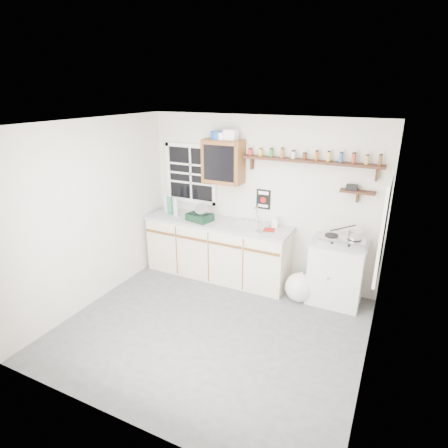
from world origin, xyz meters
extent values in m
cube|color=#4C4C4E|center=(0.00, 0.00, -0.01)|extent=(3.60, 3.20, 0.02)
cube|color=white|center=(0.00, 0.00, 2.51)|extent=(3.60, 3.20, 0.02)
cube|color=silver|center=(-1.81, 0.00, 1.25)|extent=(0.02, 3.20, 2.50)
cube|color=silver|center=(1.81, 0.00, 1.25)|extent=(0.02, 3.20, 2.50)
cube|color=silver|center=(0.00, 1.61, 1.25)|extent=(3.60, 0.02, 2.50)
cube|color=silver|center=(0.00, -1.61, 1.25)|extent=(3.60, 0.02, 2.50)
cube|color=beige|center=(-0.58, 1.30, 0.44)|extent=(2.27, 0.60, 0.88)
cube|color=#A4A7AC|center=(-0.58, 1.30, 0.90)|extent=(2.31, 0.62, 0.04)
cube|color=brown|center=(-1.44, 0.99, 0.70)|extent=(0.53, 0.02, 0.03)
cube|color=brown|center=(-0.87, 0.99, 0.70)|extent=(0.53, 0.02, 0.03)
cube|color=brown|center=(-0.30, 0.99, 0.70)|extent=(0.53, 0.02, 0.03)
cube|color=brown|center=(0.27, 0.99, 0.70)|extent=(0.53, 0.02, 0.03)
cube|color=silver|center=(1.25, 1.33, 0.44)|extent=(0.70, 0.55, 0.88)
cube|color=#A4A7AC|center=(1.25, 1.33, 0.90)|extent=(0.73, 0.57, 0.03)
cube|color=silver|center=(-0.05, 1.30, 0.93)|extent=(0.52, 0.44, 0.03)
cylinder|color=silver|center=(0.00, 1.46, 1.06)|extent=(0.02, 0.02, 0.28)
cylinder|color=silver|center=(0.00, 1.40, 1.19)|extent=(0.02, 0.14, 0.02)
cube|color=brown|center=(-0.55, 1.45, 1.82)|extent=(0.60, 0.30, 0.65)
cube|color=black|center=(-0.55, 1.29, 1.82)|extent=(0.48, 0.02, 0.52)
cylinder|color=#18409D|center=(-0.63, 1.45, 2.21)|extent=(0.24, 0.24, 0.11)
cube|color=white|center=(-0.43, 1.45, 2.22)|extent=(0.18, 0.15, 0.14)
cylinder|color=white|center=(-0.56, 1.40, 2.20)|extent=(0.12, 0.12, 0.10)
cube|color=black|center=(0.73, 1.51, 1.92)|extent=(1.91, 0.18, 0.04)
cube|color=black|center=(-0.13, 1.55, 1.82)|extent=(0.03, 0.10, 0.18)
cube|color=black|center=(1.58, 1.55, 1.82)|extent=(0.03, 0.10, 0.18)
cylinder|color=red|center=(-0.15, 1.51, 1.98)|extent=(0.05, 0.05, 0.09)
cylinder|color=black|center=(-0.15, 1.51, 2.03)|extent=(0.05, 0.05, 0.02)
cylinder|color=gold|center=(0.01, 1.51, 1.99)|extent=(0.05, 0.05, 0.10)
cylinder|color=black|center=(0.01, 1.51, 2.04)|extent=(0.04, 0.04, 0.02)
cylinder|color=#267226|center=(0.17, 1.51, 1.99)|extent=(0.05, 0.05, 0.11)
cylinder|color=black|center=(0.17, 1.51, 2.06)|extent=(0.05, 0.05, 0.02)
cylinder|color=#99591E|center=(0.33, 1.51, 2.00)|extent=(0.05, 0.05, 0.13)
cylinder|color=black|center=(0.33, 1.51, 2.07)|extent=(0.05, 0.05, 0.02)
cylinder|color=silver|center=(0.49, 1.51, 1.99)|extent=(0.06, 0.06, 0.10)
cylinder|color=black|center=(0.49, 1.51, 2.04)|extent=(0.05, 0.05, 0.02)
cylinder|color=#4C2614|center=(0.65, 1.51, 1.98)|extent=(0.06, 0.06, 0.08)
cylinder|color=black|center=(0.65, 1.51, 2.03)|extent=(0.05, 0.05, 0.02)
cylinder|color=#B24C19|center=(0.80, 1.51, 2.00)|extent=(0.05, 0.05, 0.12)
cylinder|color=black|center=(0.80, 1.51, 2.06)|extent=(0.05, 0.05, 0.02)
cylinder|color=gold|center=(0.96, 1.51, 2.00)|extent=(0.05, 0.05, 0.12)
cylinder|color=black|center=(0.96, 1.51, 2.07)|extent=(0.04, 0.04, 0.02)
cylinder|color=#334C8C|center=(1.12, 1.51, 2.00)|extent=(0.05, 0.05, 0.12)
cylinder|color=black|center=(1.12, 1.51, 2.07)|extent=(0.05, 0.05, 0.02)
cylinder|color=maroon|center=(1.28, 1.51, 2.00)|extent=(0.06, 0.06, 0.13)
cylinder|color=black|center=(1.28, 1.51, 2.07)|extent=(0.05, 0.05, 0.02)
cylinder|color=#BF8C3F|center=(1.44, 1.51, 1.99)|extent=(0.05, 0.05, 0.11)
cylinder|color=black|center=(1.44, 1.51, 2.06)|extent=(0.05, 0.05, 0.02)
cylinder|color=brown|center=(1.60, 1.51, 2.00)|extent=(0.05, 0.05, 0.13)
cylinder|color=black|center=(1.60, 1.51, 2.07)|extent=(0.04, 0.04, 0.02)
cube|color=black|center=(1.38, 1.52, 1.57)|extent=(0.45, 0.15, 0.03)
cube|color=black|center=(1.38, 1.56, 1.49)|extent=(0.03, 0.08, 0.14)
cube|color=black|center=(1.30, 1.52, 1.62)|extent=(0.14, 0.10, 0.07)
cube|color=black|center=(0.05, 1.59, 1.28)|extent=(0.22, 0.01, 0.30)
cube|color=white|center=(0.05, 1.58, 1.38)|extent=(0.16, 0.00, 0.05)
cylinder|color=#A50C0C|center=(0.05, 1.58, 1.27)|extent=(0.09, 0.01, 0.09)
cube|color=white|center=(0.05, 1.58, 1.18)|extent=(0.16, 0.00, 0.04)
cube|color=black|center=(-1.20, 1.59, 1.55)|extent=(0.85, 0.02, 0.90)
cube|color=white|center=(-1.20, 1.59, 1.55)|extent=(0.93, 0.03, 0.98)
cube|color=black|center=(1.79, 0.55, 1.45)|extent=(0.02, 0.70, 1.00)
cube|color=white|center=(1.79, 0.55, 1.45)|extent=(0.03, 0.78, 1.08)
cylinder|color=#A7BCC4|center=(-1.53, 1.34, 1.07)|extent=(0.08, 0.08, 0.31)
cylinder|color=white|center=(-1.53, 1.34, 1.24)|extent=(0.04, 0.04, 0.03)
cylinder|color=#287A49|center=(-1.43, 1.29, 1.07)|extent=(0.08, 0.08, 0.30)
cylinder|color=white|center=(-1.43, 1.29, 1.24)|extent=(0.04, 0.04, 0.03)
cylinder|color=#A7BCC4|center=(-1.30, 1.26, 1.05)|extent=(0.08, 0.08, 0.26)
cylinder|color=white|center=(-1.30, 1.26, 1.20)|extent=(0.04, 0.04, 0.03)
cube|color=black|center=(-0.84, 1.22, 0.98)|extent=(0.42, 0.35, 0.11)
cylinder|color=silver|center=(-0.80, 1.22, 1.09)|extent=(0.23, 0.25, 0.22)
imported|color=white|center=(0.30, 1.43, 1.01)|extent=(0.10, 0.10, 0.18)
cube|color=maroon|center=(0.26, 1.28, 0.93)|extent=(0.17, 0.15, 0.02)
cube|color=silver|center=(1.29, 1.31, 0.95)|extent=(0.60, 0.33, 0.07)
cylinder|color=black|center=(1.14, 1.31, 0.99)|extent=(0.18, 0.18, 0.01)
cylinder|color=black|center=(1.43, 1.31, 0.99)|extent=(0.18, 0.18, 0.01)
cylinder|color=silver|center=(1.43, 1.31, 1.04)|extent=(0.17, 0.17, 0.11)
cylinder|color=black|center=(1.26, 1.39, 1.08)|extent=(0.34, 0.09, 0.17)
ellipsoid|color=silver|center=(0.80, 1.13, 0.20)|extent=(0.42, 0.38, 0.44)
cone|color=silver|center=(0.82, 1.13, 0.40)|extent=(0.12, 0.12, 0.12)
camera|label=1|loc=(1.88, -3.53, 2.85)|focal=30.00mm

